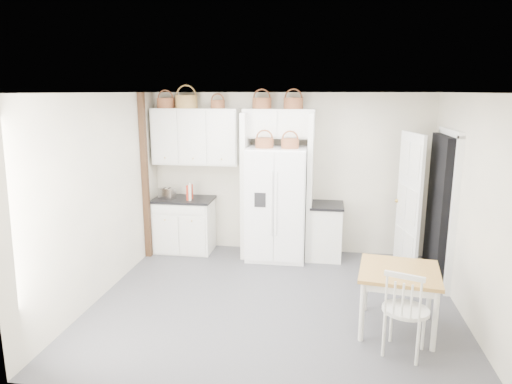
# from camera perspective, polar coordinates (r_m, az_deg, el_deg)

# --- Properties ---
(floor) EXTENTS (4.50, 4.50, 0.00)m
(floor) POSITION_cam_1_polar(r_m,az_deg,el_deg) (5.97, 2.32, -13.55)
(floor) COLOR #47474A
(floor) RESTS_ON ground
(ceiling) EXTENTS (4.50, 4.50, 0.00)m
(ceiling) POSITION_cam_1_polar(r_m,az_deg,el_deg) (5.36, 2.57, 12.29)
(ceiling) COLOR white
(ceiling) RESTS_ON wall_back
(wall_back) EXTENTS (4.50, 0.00, 4.50)m
(wall_back) POSITION_cam_1_polar(r_m,az_deg,el_deg) (7.47, 4.10, 2.30)
(wall_back) COLOR #B5AE9E
(wall_back) RESTS_ON floor
(wall_left) EXTENTS (0.00, 4.00, 4.00)m
(wall_left) POSITION_cam_1_polar(r_m,az_deg,el_deg) (6.17, -18.81, -0.52)
(wall_left) COLOR #B5AE9E
(wall_left) RESTS_ON floor
(wall_right) EXTENTS (0.00, 4.00, 4.00)m
(wall_right) POSITION_cam_1_polar(r_m,az_deg,el_deg) (5.74, 25.38, -2.01)
(wall_right) COLOR #B5AE9E
(wall_right) RESTS_ON floor
(refrigerator) EXTENTS (0.92, 0.74, 1.77)m
(refrigerator) POSITION_cam_1_polar(r_m,az_deg,el_deg) (7.20, 2.61, -1.43)
(refrigerator) COLOR white
(refrigerator) RESTS_ON floor
(base_cab_left) EXTENTS (0.93, 0.59, 0.86)m
(base_cab_left) POSITION_cam_1_polar(r_m,az_deg,el_deg) (7.70, -8.91, -4.16)
(base_cab_left) COLOR white
(base_cab_left) RESTS_ON floor
(base_cab_right) EXTENTS (0.48, 0.58, 0.85)m
(base_cab_right) POSITION_cam_1_polar(r_m,az_deg,el_deg) (7.37, 8.74, -4.99)
(base_cab_right) COLOR white
(base_cab_right) RESTS_ON floor
(dining_table) EXTENTS (0.95, 0.95, 0.70)m
(dining_table) POSITION_cam_1_polar(r_m,az_deg,el_deg) (5.44, 17.27, -12.72)
(dining_table) COLOR #A6672A
(dining_table) RESTS_ON floor
(windsor_chair) EXTENTS (0.58, 0.56, 0.95)m
(windsor_chair) POSITION_cam_1_polar(r_m,az_deg,el_deg) (4.95, 18.19, -13.83)
(windsor_chair) COLOR white
(windsor_chair) RESTS_ON floor
(counter_left) EXTENTS (0.97, 0.62, 0.04)m
(counter_left) POSITION_cam_1_polar(r_m,az_deg,el_deg) (7.59, -9.02, -0.91)
(counter_left) COLOR black
(counter_left) RESTS_ON base_cab_left
(counter_right) EXTENTS (0.52, 0.62, 0.04)m
(counter_right) POSITION_cam_1_polar(r_m,az_deg,el_deg) (7.25, 8.86, -1.65)
(counter_right) COLOR black
(counter_right) RESTS_ON base_cab_right
(toaster) EXTENTS (0.29, 0.22, 0.18)m
(toaster) POSITION_cam_1_polar(r_m,az_deg,el_deg) (7.56, -11.04, -0.18)
(toaster) COLOR silver
(toaster) RESTS_ON counter_left
(cookbook_red) EXTENTS (0.07, 0.17, 0.25)m
(cookbook_red) POSITION_cam_1_polar(r_m,az_deg,el_deg) (7.44, -8.29, -0.03)
(cookbook_red) COLOR red
(cookbook_red) RESTS_ON counter_left
(cookbook_cream) EXTENTS (0.07, 0.18, 0.26)m
(cookbook_cream) POSITION_cam_1_polar(r_m,az_deg,el_deg) (7.44, -8.22, 0.03)
(cookbook_cream) COLOR beige
(cookbook_cream) RESTS_ON counter_left
(basket_upper_a) EXTENTS (0.28, 0.28, 0.16)m
(basket_upper_a) POSITION_cam_1_polar(r_m,az_deg,el_deg) (7.60, -11.22, 10.85)
(basket_upper_a) COLOR brown
(basket_upper_a) RESTS_ON upper_cabinet
(basket_upper_b) EXTENTS (0.35, 0.35, 0.21)m
(basket_upper_b) POSITION_cam_1_polar(r_m,az_deg,el_deg) (7.49, -8.69, 11.11)
(basket_upper_b) COLOR olive
(basket_upper_b) RESTS_ON upper_cabinet
(basket_upper_c) EXTENTS (0.23, 0.23, 0.13)m
(basket_upper_c) POSITION_cam_1_polar(r_m,az_deg,el_deg) (7.36, -4.81, 10.88)
(basket_upper_c) COLOR brown
(basket_upper_c) RESTS_ON upper_cabinet
(basket_bridge_a) EXTENTS (0.30, 0.30, 0.17)m
(basket_bridge_a) POSITION_cam_1_polar(r_m,az_deg,el_deg) (7.23, 0.74, 11.04)
(basket_bridge_a) COLOR brown
(basket_bridge_a) RESTS_ON bridge_cabinet
(basket_bridge_b) EXTENTS (0.30, 0.30, 0.17)m
(basket_bridge_b) POSITION_cam_1_polar(r_m,az_deg,el_deg) (7.18, 4.69, 11.00)
(basket_bridge_b) COLOR brown
(basket_bridge_b) RESTS_ON bridge_cabinet
(basket_fridge_a) EXTENTS (0.28, 0.28, 0.15)m
(basket_fridge_a) POSITION_cam_1_polar(r_m,az_deg,el_deg) (6.95, 1.06, 6.14)
(basket_fridge_a) COLOR brown
(basket_fridge_a) RESTS_ON refrigerator
(basket_fridge_b) EXTENTS (0.27, 0.27, 0.14)m
(basket_fridge_b) POSITION_cam_1_polar(r_m,az_deg,el_deg) (6.91, 4.27, 6.06)
(basket_fridge_b) COLOR brown
(basket_fridge_b) RESTS_ON refrigerator
(upper_cabinet) EXTENTS (1.40, 0.34, 0.90)m
(upper_cabinet) POSITION_cam_1_polar(r_m,az_deg,el_deg) (7.49, -7.54, 6.89)
(upper_cabinet) COLOR white
(upper_cabinet) RESTS_ON wall_back
(bridge_cabinet) EXTENTS (1.12, 0.34, 0.45)m
(bridge_cabinet) POSITION_cam_1_polar(r_m,az_deg,el_deg) (7.21, 2.89, 8.56)
(bridge_cabinet) COLOR white
(bridge_cabinet) RESTS_ON wall_back
(fridge_panel_left) EXTENTS (0.08, 0.60, 2.30)m
(fridge_panel_left) POSITION_cam_1_polar(r_m,az_deg,el_deg) (7.29, -1.29, 0.87)
(fridge_panel_left) COLOR white
(fridge_panel_left) RESTS_ON floor
(fridge_panel_right) EXTENTS (0.08, 0.60, 2.30)m
(fridge_panel_right) POSITION_cam_1_polar(r_m,az_deg,el_deg) (7.18, 6.75, 0.62)
(fridge_panel_right) COLOR white
(fridge_panel_right) RESTS_ON floor
(trim_post) EXTENTS (0.09, 0.09, 2.60)m
(trim_post) POSITION_cam_1_polar(r_m,az_deg,el_deg) (7.35, -13.69, 1.81)
(trim_post) COLOR #412A12
(trim_post) RESTS_ON floor
(doorway_void) EXTENTS (0.18, 0.85, 2.05)m
(doorway_void) POSITION_cam_1_polar(r_m,az_deg,el_deg) (6.72, 22.04, -2.15)
(doorway_void) COLOR black
(doorway_void) RESTS_ON floor
(door_slab) EXTENTS (0.21, 0.79, 2.05)m
(door_slab) POSITION_cam_1_polar(r_m,az_deg,el_deg) (6.96, 18.55, -1.39)
(door_slab) COLOR white
(door_slab) RESTS_ON floor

